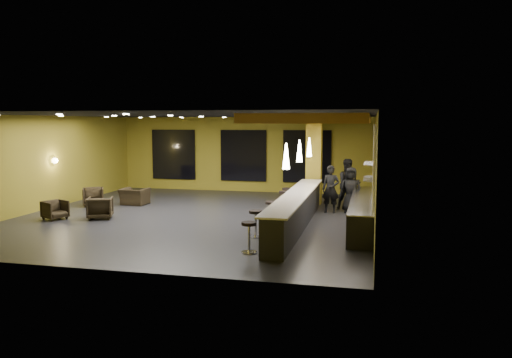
% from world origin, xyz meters
% --- Properties ---
extents(floor, '(12.00, 13.00, 0.10)m').
position_xyz_m(floor, '(0.00, 0.00, -0.05)').
color(floor, black).
rests_on(floor, ground).
extents(ceiling, '(12.00, 13.00, 0.10)m').
position_xyz_m(ceiling, '(0.00, 0.00, 3.55)').
color(ceiling, black).
extents(wall_back, '(12.00, 0.10, 3.50)m').
position_xyz_m(wall_back, '(0.00, 6.55, 1.75)').
color(wall_back, olive).
rests_on(wall_back, floor).
extents(wall_front, '(12.00, 0.10, 3.50)m').
position_xyz_m(wall_front, '(0.00, -6.55, 1.75)').
color(wall_front, olive).
rests_on(wall_front, floor).
extents(wall_left, '(0.10, 13.00, 3.50)m').
position_xyz_m(wall_left, '(-6.05, 0.00, 1.75)').
color(wall_left, olive).
rests_on(wall_left, floor).
extents(wall_right, '(0.10, 13.00, 3.50)m').
position_xyz_m(wall_right, '(6.05, 0.00, 1.75)').
color(wall_right, olive).
rests_on(wall_right, floor).
extents(wood_soffit, '(3.60, 8.00, 0.28)m').
position_xyz_m(wood_soffit, '(4.00, 1.00, 3.36)').
color(wood_soffit, '#BA7F36').
rests_on(wood_soffit, ceiling).
extents(window_left, '(2.20, 0.06, 2.40)m').
position_xyz_m(window_left, '(-3.50, 6.44, 1.70)').
color(window_left, black).
rests_on(window_left, wall_back).
extents(window_center, '(2.20, 0.06, 2.40)m').
position_xyz_m(window_center, '(0.00, 6.44, 1.70)').
color(window_center, black).
rests_on(window_center, wall_back).
extents(window_right, '(2.20, 0.06, 2.40)m').
position_xyz_m(window_right, '(3.00, 6.44, 1.70)').
color(window_right, black).
rests_on(window_right, wall_back).
extents(tile_backsplash, '(0.06, 3.20, 2.40)m').
position_xyz_m(tile_backsplash, '(5.96, -1.00, 2.00)').
color(tile_backsplash, white).
rests_on(tile_backsplash, wall_right).
extents(bar_counter, '(0.60, 8.00, 1.00)m').
position_xyz_m(bar_counter, '(3.65, -1.00, 0.50)').
color(bar_counter, black).
rests_on(bar_counter, floor).
extents(bar_top, '(0.78, 8.10, 0.05)m').
position_xyz_m(bar_top, '(3.65, -1.00, 1.02)').
color(bar_top, silver).
rests_on(bar_top, bar_counter).
extents(prep_counter, '(0.70, 6.00, 0.86)m').
position_xyz_m(prep_counter, '(5.65, -0.50, 0.43)').
color(prep_counter, black).
rests_on(prep_counter, floor).
extents(prep_top, '(0.72, 6.00, 0.03)m').
position_xyz_m(prep_top, '(5.65, -0.50, 0.89)').
color(prep_top, silver).
rests_on(prep_top, prep_counter).
extents(wall_shelf_lower, '(0.30, 1.50, 0.03)m').
position_xyz_m(wall_shelf_lower, '(5.82, -1.20, 1.60)').
color(wall_shelf_lower, silver).
rests_on(wall_shelf_lower, wall_right).
extents(wall_shelf_upper, '(0.30, 1.50, 0.03)m').
position_xyz_m(wall_shelf_upper, '(5.82, -1.20, 2.05)').
color(wall_shelf_upper, silver).
rests_on(wall_shelf_upper, wall_right).
extents(column, '(0.60, 0.60, 3.50)m').
position_xyz_m(column, '(3.65, 3.60, 1.75)').
color(column, olive).
rests_on(column, floor).
extents(wall_sconce, '(0.22, 0.22, 0.22)m').
position_xyz_m(wall_sconce, '(-5.88, 0.50, 1.80)').
color(wall_sconce, '#FFE5B2').
rests_on(wall_sconce, wall_left).
extents(pendant_0, '(0.20, 0.20, 0.70)m').
position_xyz_m(pendant_0, '(3.65, -3.00, 2.35)').
color(pendant_0, white).
rests_on(pendant_0, wood_soffit).
extents(pendant_1, '(0.20, 0.20, 0.70)m').
position_xyz_m(pendant_1, '(3.65, -0.50, 2.35)').
color(pendant_1, white).
rests_on(pendant_1, wood_soffit).
extents(pendant_2, '(0.20, 0.20, 0.70)m').
position_xyz_m(pendant_2, '(3.65, 2.00, 2.35)').
color(pendant_2, white).
rests_on(pendant_2, wood_soffit).
extents(staff_a, '(0.67, 0.48, 1.72)m').
position_xyz_m(staff_a, '(4.48, 1.73, 0.86)').
color(staff_a, black).
rests_on(staff_a, floor).
extents(staff_b, '(1.13, 1.02, 1.90)m').
position_xyz_m(staff_b, '(5.07, 2.56, 0.95)').
color(staff_b, black).
rests_on(staff_b, floor).
extents(staff_c, '(0.84, 0.57, 1.65)m').
position_xyz_m(staff_c, '(5.18, 1.93, 0.83)').
color(staff_c, black).
rests_on(staff_c, floor).
extents(armchair_a, '(0.93, 0.92, 0.64)m').
position_xyz_m(armchair_a, '(-4.46, -1.62, 0.32)').
color(armchair_a, black).
rests_on(armchair_a, floor).
extents(armchair_b, '(1.04, 1.05, 0.74)m').
position_xyz_m(armchair_b, '(-3.04, -1.17, 0.37)').
color(armchair_b, black).
rests_on(armchair_b, floor).
extents(armchair_c, '(1.06, 1.07, 0.72)m').
position_xyz_m(armchair_c, '(-4.68, 1.10, 0.36)').
color(armchair_c, black).
rests_on(armchair_c, floor).
extents(armchair_d, '(1.04, 0.92, 0.65)m').
position_xyz_m(armchair_d, '(-3.25, 1.75, 0.32)').
color(armchair_d, black).
rests_on(armchair_d, floor).
extents(bar_stool_0, '(0.40, 0.40, 0.78)m').
position_xyz_m(bar_stool_0, '(2.95, -4.36, 0.50)').
color(bar_stool_0, silver).
rests_on(bar_stool_0, floor).
extents(bar_stool_1, '(0.39, 0.39, 0.77)m').
position_xyz_m(bar_stool_1, '(2.72, -2.66, 0.50)').
color(bar_stool_1, silver).
rests_on(bar_stool_1, floor).
extents(bar_stool_2, '(0.38, 0.38, 0.76)m').
position_xyz_m(bar_stool_2, '(2.82, -0.91, 0.49)').
color(bar_stool_2, silver).
rests_on(bar_stool_2, floor).
extents(bar_stool_3, '(0.44, 0.44, 0.87)m').
position_xyz_m(bar_stool_3, '(2.98, 0.75, 0.56)').
color(bar_stool_3, silver).
rests_on(bar_stool_3, floor).
extents(bar_stool_4, '(0.38, 0.38, 0.76)m').
position_xyz_m(bar_stool_4, '(2.76, 2.45, 0.48)').
color(bar_stool_4, silver).
rests_on(bar_stool_4, floor).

